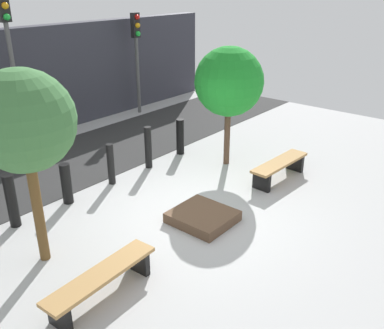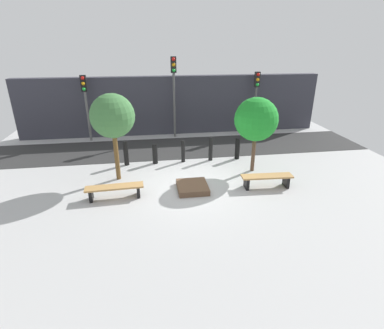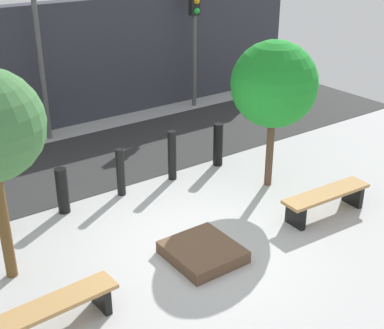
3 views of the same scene
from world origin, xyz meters
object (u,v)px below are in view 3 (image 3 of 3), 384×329
object	(u,v)px
bollard_right	(172,155)
bollard_far_right	(218,145)
planter_bed	(203,252)
traffic_light_mid_east	(195,24)
bollard_left	(62,191)
bench_right	(326,198)
bollard_center	(121,172)
traffic_light_mid_west	(36,22)
tree_behind_right_bench	(274,85)
bench_left	(48,312)

from	to	relation	value
bollard_right	bollard_far_right	world-z (taller)	bollard_right
planter_bed	traffic_light_mid_east	size ratio (longest dim) A/B	0.34
bollard_left	bench_right	bearing A→B (deg)	-36.78
bollard_center	traffic_light_mid_west	distance (m)	4.33
planter_bed	bollard_right	size ratio (longest dim) A/B	1.07
tree_behind_right_bench	traffic_light_mid_east	distance (m)	5.30
bench_left	traffic_light_mid_west	world-z (taller)	traffic_light_mid_west
bench_right	traffic_light_mid_east	xyz separation A→B (m)	(1.78, 6.49, 1.98)
bench_right	bollard_left	world-z (taller)	bollard_left
bench_right	bollard_far_right	distance (m)	2.86
bollard_left	bollard_center	bearing A→B (deg)	0.00
planter_bed	bollard_right	world-z (taller)	bollard_right
bollard_right	bench_left	bearing A→B (deg)	-143.22
traffic_light_mid_east	bench_left	bearing A→B (deg)	-137.24
planter_bed	bench_left	bearing A→B (deg)	-175.64
bench_left	bollard_right	distance (m)	4.77
planter_bed	traffic_light_mid_west	bearing A→B (deg)	90.00
bench_left	traffic_light_mid_west	distance (m)	7.44
bench_right	bollard_left	xyz separation A→B (m)	(-3.81, 2.85, 0.10)
bench_left	bollard_center	size ratio (longest dim) A/B	1.98
bollard_center	bench_left	bearing A→B (deg)	-132.59
bollard_left	bollard_center	xyz separation A→B (m)	(1.19, 0.00, 0.04)
bollard_left	bollard_far_right	xyz separation A→B (m)	(3.58, 0.00, 0.04)
bench_right	bench_left	bearing A→B (deg)	-177.08
bollard_far_right	bench_right	bearing A→B (deg)	-85.32
tree_behind_right_bench	bench_left	bearing A→B (deg)	-163.98
bollard_left	bollard_far_right	size ratio (longest dim) A/B	0.91
bench_left	bollard_far_right	size ratio (longest dim) A/B	1.99
bollard_far_right	traffic_light_mid_west	world-z (taller)	traffic_light_mid_west
bench_left	traffic_light_mid_east	world-z (taller)	traffic_light_mid_east
bollard_far_right	traffic_light_mid_east	xyz separation A→B (m)	(2.01, 3.64, 1.83)
tree_behind_right_bench	bollard_left	world-z (taller)	tree_behind_right_bench
bench_right	traffic_light_mid_east	distance (m)	7.02
bollard_right	traffic_light_mid_east	distance (m)	5.17
bollard_right	bollard_center	bearing A→B (deg)	180.00
tree_behind_right_bench	traffic_light_mid_west	xyz separation A→B (m)	(-2.62, 4.99, 0.73)
planter_bed	bollard_far_right	distance (m)	3.59
bollard_right	bollard_far_right	distance (m)	1.19
bench_left	bollard_far_right	distance (m)	5.77
bollard_left	bollard_far_right	distance (m)	3.58
bench_right	bollard_right	bearing A→B (deg)	119.51
bollard_center	traffic_light_mid_east	distance (m)	6.00
bollard_center	traffic_light_mid_east	size ratio (longest dim) A/B	0.29
bench_left	traffic_light_mid_east	xyz separation A→B (m)	(7.02, 6.49, 1.99)
tree_behind_right_bench	planter_bed	bearing A→B (deg)	-153.53
tree_behind_right_bench	bollard_left	xyz separation A→B (m)	(-3.81, 1.35, -1.65)
planter_bed	traffic_light_mid_west	size ratio (longest dim) A/B	0.27
bench_right	bollard_left	distance (m)	4.76
bollard_center	bollard_right	world-z (taller)	bollard_right
bollard_right	planter_bed	bearing A→B (deg)	-114.24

